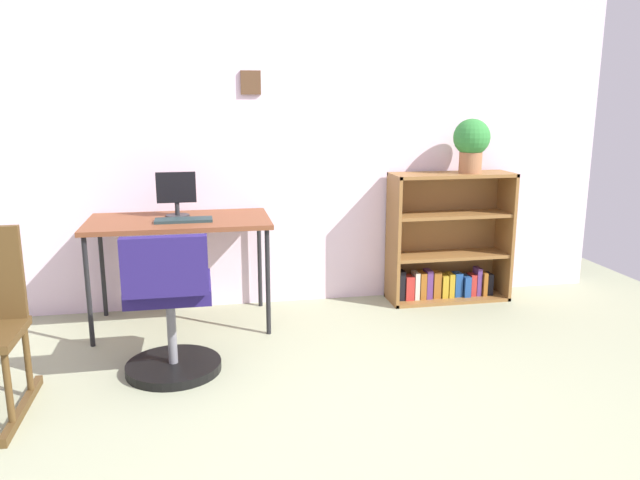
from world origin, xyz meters
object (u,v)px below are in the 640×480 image
(office_chair, at_px, (170,313))
(bookshelf_low, at_px, (446,244))
(desk, at_px, (179,227))
(keyboard, at_px, (184,220))
(potted_plant_on_shelf, at_px, (471,142))
(monitor, at_px, (176,194))

(office_chair, xyz_separation_m, bookshelf_low, (1.96, 1.00, 0.06))
(desk, distance_m, keyboard, 0.11)
(keyboard, xyz_separation_m, potted_plant_on_shelf, (2.02, 0.24, 0.45))
(keyboard, bearing_deg, desk, 110.97)
(monitor, relative_size, keyboard, 0.82)
(monitor, xyz_separation_m, keyboard, (0.04, -0.17, -0.14))
(keyboard, xyz_separation_m, bookshelf_low, (1.89, 0.30, -0.31))
(bookshelf_low, bearing_deg, office_chair, -153.04)
(keyboard, bearing_deg, potted_plant_on_shelf, 6.72)
(desk, bearing_deg, keyboard, -69.03)
(potted_plant_on_shelf, bearing_deg, bookshelf_low, 156.33)
(desk, height_order, bookshelf_low, bookshelf_low)
(desk, height_order, keyboard, keyboard)
(potted_plant_on_shelf, bearing_deg, monitor, -178.11)
(desk, height_order, monitor, monitor)
(office_chair, bearing_deg, monitor, 88.12)
(desk, distance_m, monitor, 0.22)
(monitor, bearing_deg, bookshelf_low, 3.73)
(desk, relative_size, monitor, 3.93)
(desk, bearing_deg, office_chair, -92.80)
(bookshelf_low, height_order, potted_plant_on_shelf, potted_plant_on_shelf)
(keyboard, relative_size, bookshelf_low, 0.38)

